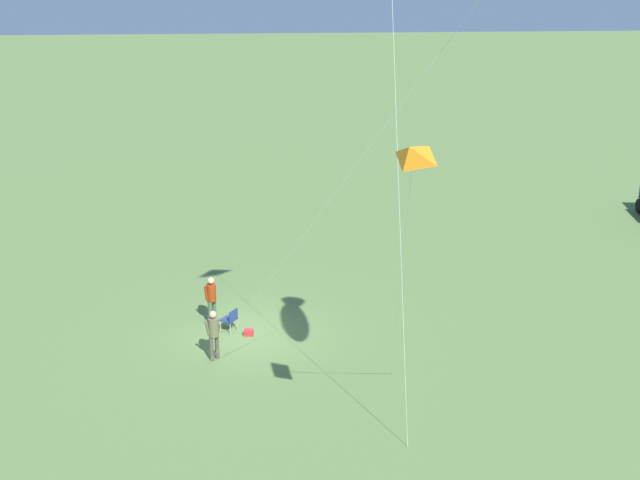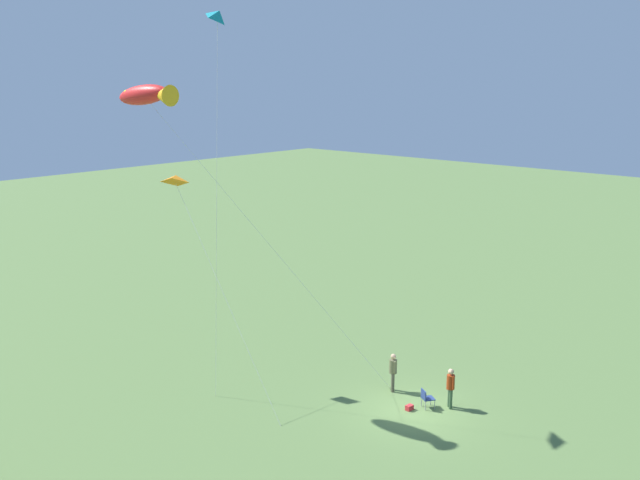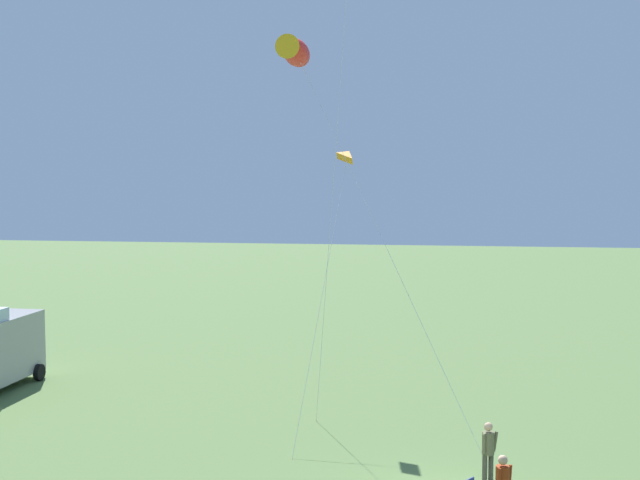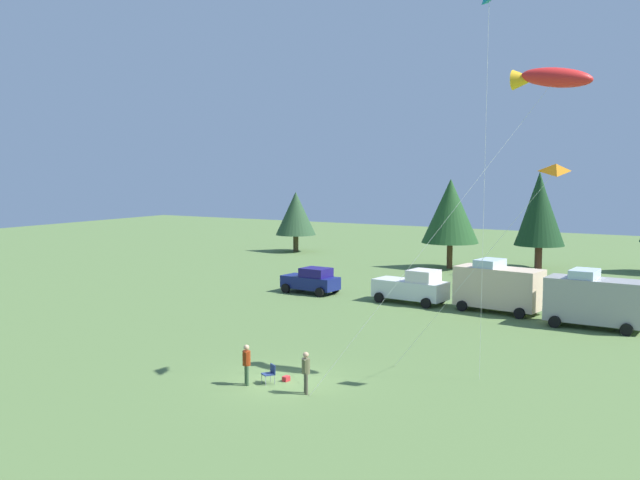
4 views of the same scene
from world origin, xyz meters
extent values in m
plane|color=#55723C|center=(0.00, 0.00, 0.00)|extent=(160.00, 160.00, 0.00)
cylinder|color=#484536|center=(1.89, -1.19, 0.42)|extent=(0.14, 0.14, 0.85)
cylinder|color=#484536|center=(1.75, -1.02, 0.42)|extent=(0.14, 0.14, 0.85)
cylinder|color=brown|center=(1.82, -1.11, 1.16)|extent=(0.48, 0.48, 0.62)
sphere|color=tan|center=(1.82, -1.11, 1.62)|extent=(0.24, 0.24, 0.24)
cylinder|color=brown|center=(1.90, -1.30, 1.19)|extent=(0.18, 0.20, 0.56)
cylinder|color=brown|center=(1.65, -0.99, 1.19)|extent=(0.14, 0.14, 0.55)
cube|color=navy|center=(-0.31, -0.73, 0.42)|extent=(0.66, 0.66, 0.04)
cube|color=navy|center=(-0.19, -0.55, 0.62)|extent=(0.42, 0.29, 0.40)
cylinder|color=#A5A8AD|center=(-0.25, -1.02, 0.21)|extent=(0.03, 0.03, 0.42)
cylinder|color=#A5A8AD|center=(-0.60, -0.79, 0.21)|extent=(0.03, 0.03, 0.42)
cylinder|color=#A5A8AD|center=(-0.02, -0.67, 0.21)|extent=(0.03, 0.03, 0.42)
cylinder|color=#A5A8AD|center=(-0.37, -0.44, 0.21)|extent=(0.03, 0.03, 0.42)
cylinder|color=#385637|center=(-0.91, -1.42, 0.42)|extent=(0.14, 0.14, 0.85)
cylinder|color=#385637|center=(-1.08, -1.27, 0.42)|extent=(0.14, 0.14, 0.85)
cylinder|color=maroon|center=(-1.00, -1.34, 1.16)|extent=(0.48, 0.48, 0.62)
sphere|color=tan|center=(-1.00, -1.34, 1.62)|extent=(0.24, 0.24, 0.24)
cylinder|color=maroon|center=(-0.89, -1.52, 1.19)|extent=(0.16, 0.16, 0.56)
cylinder|color=maroon|center=(-1.18, -1.25, 1.19)|extent=(0.17, 0.17, 0.56)
cube|color=red|center=(0.14, -0.02, 0.11)|extent=(0.25, 0.34, 0.22)
ellipsoid|color=red|center=(9.89, 5.64, 12.92)|extent=(3.05, 1.13, 1.12)
cone|color=#F2AE1A|center=(8.57, 5.64, 12.92)|extent=(1.03, 0.86, 0.86)
sphere|color=yellow|center=(10.70, 5.90, 13.01)|extent=(0.21, 0.21, 0.21)
cylinder|color=silver|center=(6.00, 2.17, 6.46)|extent=(7.80, 6.96, 12.92)
cylinder|color=#4C3823|center=(2.11, -1.31, 0.00)|extent=(0.04, 0.04, 0.01)
pyramid|color=teal|center=(7.58, 3.39, 16.07)|extent=(1.22, 1.35, 0.68)
cylinder|color=silver|center=(7.46, 3.97, 7.95)|extent=(0.44, 1.09, 15.90)
cylinder|color=#4C3823|center=(7.25, 4.51, 0.00)|extent=(0.04, 0.04, 0.01)
pyramid|color=orange|center=(10.42, 3.75, 9.19)|extent=(1.19, 1.08, 0.61)
cylinder|color=silver|center=(6.76, 4.22, 4.52)|extent=(7.25, 0.80, 9.05)
cylinder|color=#4C3823|center=(3.14, 4.61, 0.00)|extent=(0.04, 0.04, 0.01)
camera|label=1|loc=(28.16, 0.93, 13.97)|focal=50.00mm
camera|label=2|loc=(-16.48, 24.08, 13.77)|focal=42.00mm
camera|label=3|loc=(-22.56, -0.04, 8.66)|focal=50.00mm
camera|label=4|loc=(17.47, -26.44, 9.28)|focal=42.00mm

